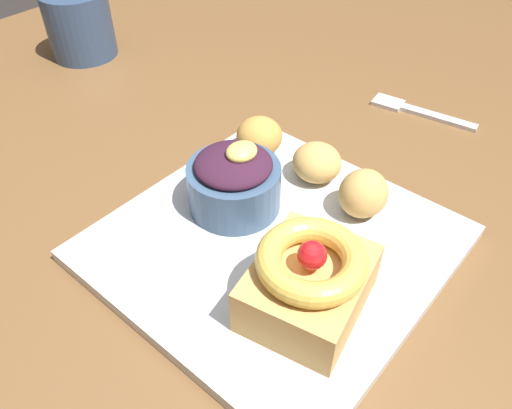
% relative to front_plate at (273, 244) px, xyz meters
% --- Properties ---
extents(dining_table, '(1.52, 1.01, 0.73)m').
position_rel_front_plate_xyz_m(dining_table, '(0.02, 0.15, -0.09)').
color(dining_table, brown).
rests_on(dining_table, ground_plane).
extents(front_plate, '(0.27, 0.27, 0.01)m').
position_rel_front_plate_xyz_m(front_plate, '(0.00, 0.00, 0.00)').
color(front_plate, silver).
rests_on(front_plate, dining_table).
extents(cake_slice, '(0.11, 0.09, 0.07)m').
position_rel_front_plate_xyz_m(cake_slice, '(-0.04, -0.06, 0.04)').
color(cake_slice, tan).
rests_on(cake_slice, front_plate).
extents(berry_ramekin, '(0.08, 0.08, 0.07)m').
position_rel_front_plate_xyz_m(berry_ramekin, '(0.01, 0.05, 0.03)').
color(berry_ramekin, '#3D5675').
rests_on(berry_ramekin, front_plate).
extents(fritter_front, '(0.05, 0.04, 0.04)m').
position_rel_front_plate_xyz_m(fritter_front, '(0.08, -0.04, 0.03)').
color(fritter_front, tan).
rests_on(fritter_front, front_plate).
extents(fritter_middle, '(0.05, 0.05, 0.04)m').
position_rel_front_plate_xyz_m(fritter_middle, '(0.09, 0.02, 0.02)').
color(fritter_middle, tan).
rests_on(fritter_middle, front_plate).
extents(fritter_back, '(0.05, 0.05, 0.04)m').
position_rel_front_plate_xyz_m(fritter_back, '(0.09, 0.09, 0.03)').
color(fritter_back, gold).
rests_on(fritter_back, front_plate).
extents(fork, '(0.04, 0.13, 0.00)m').
position_rel_front_plate_xyz_m(fork, '(0.28, 0.01, -0.00)').
color(fork, silver).
rests_on(fork, dining_table).
extents(coffee_mug, '(0.09, 0.09, 0.09)m').
position_rel_front_plate_xyz_m(coffee_mug, '(0.12, 0.44, 0.04)').
color(coffee_mug, '#334766').
rests_on(coffee_mug, dining_table).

